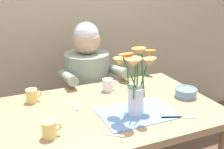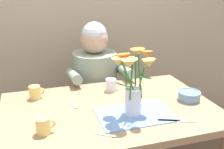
{
  "view_description": "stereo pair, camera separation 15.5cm",
  "coord_description": "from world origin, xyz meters",
  "px_view_note": "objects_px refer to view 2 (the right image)",
  "views": [
    {
      "loc": [
        -0.56,
        -1.29,
        1.44
      ],
      "look_at": [
        0.03,
        0.05,
        0.92
      ],
      "focal_mm": 44.2,
      "sensor_mm": 36.0,
      "label": 1
    },
    {
      "loc": [
        -0.41,
        -1.35,
        1.44
      ],
      "look_at": [
        0.03,
        0.05,
        0.92
      ],
      "focal_mm": 44.2,
      "sensor_mm": 36.0,
      "label": 2
    }
  ],
  "objects_px": {
    "flower_vase": "(133,80)",
    "ceramic_bowl": "(189,95)",
    "ceramic_mug": "(35,92)",
    "coffee_cup": "(43,126)",
    "seated_person": "(95,94)",
    "dinner_knife": "(177,121)",
    "tea_cup": "(111,85)"
  },
  "relations": [
    {
      "from": "seated_person",
      "to": "ceramic_bowl",
      "type": "relative_size",
      "value": 8.35
    },
    {
      "from": "seated_person",
      "to": "ceramic_bowl",
      "type": "bearing_deg",
      "value": -56.13
    },
    {
      "from": "flower_vase",
      "to": "ceramic_mug",
      "type": "bearing_deg",
      "value": 142.09
    },
    {
      "from": "tea_cup",
      "to": "dinner_knife",
      "type": "bearing_deg",
      "value": -68.09
    },
    {
      "from": "seated_person",
      "to": "flower_vase",
      "type": "bearing_deg",
      "value": -86.83
    },
    {
      "from": "tea_cup",
      "to": "ceramic_mug",
      "type": "relative_size",
      "value": 1.0
    },
    {
      "from": "ceramic_bowl",
      "to": "coffee_cup",
      "type": "distance_m",
      "value": 0.87
    },
    {
      "from": "seated_person",
      "to": "dinner_knife",
      "type": "distance_m",
      "value": 0.91
    },
    {
      "from": "flower_vase",
      "to": "tea_cup",
      "type": "bearing_deg",
      "value": 91.15
    },
    {
      "from": "ceramic_mug",
      "to": "seated_person",
      "type": "bearing_deg",
      "value": 37.55
    },
    {
      "from": "coffee_cup",
      "to": "tea_cup",
      "type": "distance_m",
      "value": 0.61
    },
    {
      "from": "seated_person",
      "to": "flower_vase",
      "type": "relative_size",
      "value": 3.09
    },
    {
      "from": "dinner_knife",
      "to": "tea_cup",
      "type": "height_order",
      "value": "tea_cup"
    },
    {
      "from": "flower_vase",
      "to": "ceramic_mug",
      "type": "xyz_separation_m",
      "value": [
        -0.48,
        0.38,
        -0.16
      ]
    },
    {
      "from": "seated_person",
      "to": "coffee_cup",
      "type": "distance_m",
      "value": 0.93
    },
    {
      "from": "flower_vase",
      "to": "coffee_cup",
      "type": "relative_size",
      "value": 3.95
    },
    {
      "from": "ceramic_mug",
      "to": "dinner_knife",
      "type": "bearing_deg",
      "value": -37.2
    },
    {
      "from": "flower_vase",
      "to": "ceramic_bowl",
      "type": "bearing_deg",
      "value": 10.74
    },
    {
      "from": "dinner_knife",
      "to": "coffee_cup",
      "type": "relative_size",
      "value": 2.04
    },
    {
      "from": "ceramic_bowl",
      "to": "seated_person",
      "type": "bearing_deg",
      "value": 122.33
    },
    {
      "from": "dinner_knife",
      "to": "coffee_cup",
      "type": "xyz_separation_m",
      "value": [
        -0.66,
        0.09,
        0.04
      ]
    },
    {
      "from": "tea_cup",
      "to": "ceramic_mug",
      "type": "bearing_deg",
      "value": 177.59
    },
    {
      "from": "seated_person",
      "to": "dinner_knife",
      "type": "bearing_deg",
      "value": -74.76
    },
    {
      "from": "ceramic_bowl",
      "to": "tea_cup",
      "type": "relative_size",
      "value": 1.46
    },
    {
      "from": "flower_vase",
      "to": "tea_cup",
      "type": "relative_size",
      "value": 3.95
    },
    {
      "from": "flower_vase",
      "to": "seated_person",
      "type": "bearing_deg",
      "value": 91.63
    },
    {
      "from": "ceramic_bowl",
      "to": "ceramic_mug",
      "type": "distance_m",
      "value": 0.93
    },
    {
      "from": "dinner_knife",
      "to": "ceramic_mug",
      "type": "distance_m",
      "value": 0.85
    },
    {
      "from": "ceramic_bowl",
      "to": "coffee_cup",
      "type": "height_order",
      "value": "coffee_cup"
    },
    {
      "from": "tea_cup",
      "to": "flower_vase",
      "type": "bearing_deg",
      "value": -88.85
    },
    {
      "from": "tea_cup",
      "to": "coffee_cup",
      "type": "bearing_deg",
      "value": -138.65
    },
    {
      "from": "seated_person",
      "to": "tea_cup",
      "type": "bearing_deg",
      "value": -86.38
    }
  ]
}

